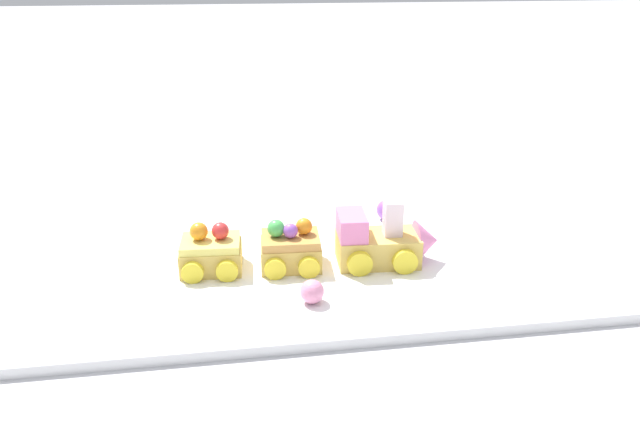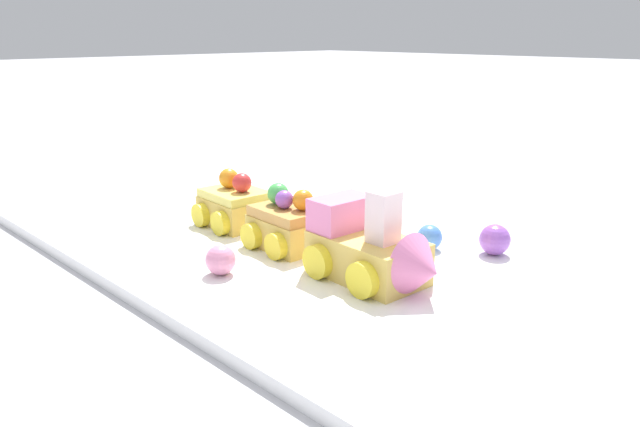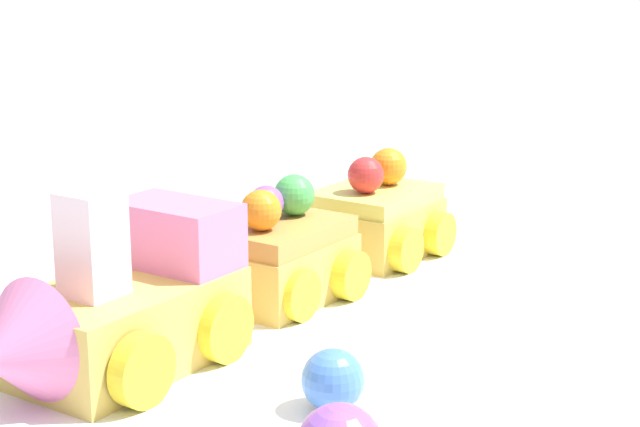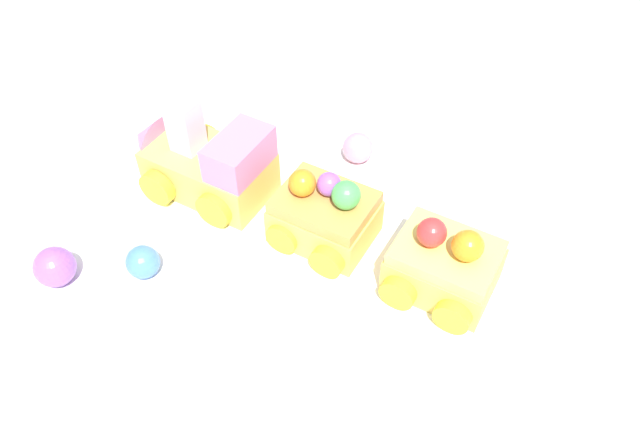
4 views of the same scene
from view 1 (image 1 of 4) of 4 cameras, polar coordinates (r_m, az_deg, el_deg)
ground_plane at (r=0.80m, az=-0.88°, el=-4.53°), size 10.00×10.00×0.00m
display_board at (r=0.80m, az=-0.89°, el=-4.14°), size 0.76×0.39×0.01m
cake_train_locomotive at (r=0.77m, az=5.91°, el=-2.64°), size 0.13×0.08×0.08m
cake_car_caramel at (r=0.76m, az=-2.72°, el=-3.25°), size 0.07×0.08×0.06m
cake_car_lemon at (r=0.76m, az=-9.94°, el=-3.57°), size 0.07×0.08×0.06m
gumball_blue at (r=0.86m, az=3.32°, el=-0.81°), size 0.02×0.02×0.02m
gumball_purple at (r=0.90m, az=6.12°, el=0.34°), size 0.03×0.03×0.03m
gumball_pink at (r=0.68m, az=-0.74°, el=-7.16°), size 0.03×0.03×0.03m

